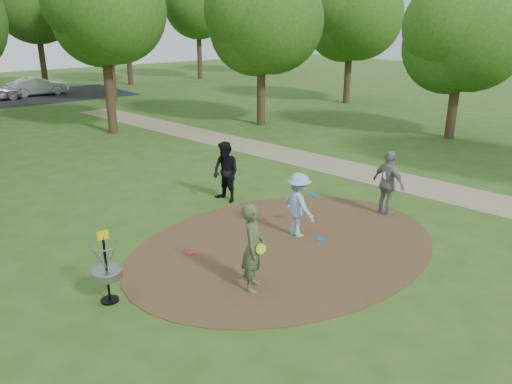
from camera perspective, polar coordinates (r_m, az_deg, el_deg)
ground at (r=12.59m, az=3.44°, el=-6.15°), size 100.00×100.00×0.00m
dirt_clearing at (r=12.58m, az=3.44°, el=-6.11°), size 8.40×8.40×0.02m
footpath at (r=18.38m, az=14.41°, el=1.61°), size 7.55×39.89×0.01m
parking_lot at (r=39.95m, az=-24.70°, el=9.81°), size 14.00×8.00×0.01m
player_observer_with_disc at (r=10.28m, az=-0.35°, el=-6.37°), size 0.82×0.80×1.89m
player_throwing_with_disc at (r=12.86m, az=4.87°, el=-1.49°), size 1.05×1.14×1.70m
player_walking_with_disc at (r=15.28m, az=-3.47°, el=2.28°), size 0.82×1.00×1.88m
player_waiting_with_disc at (r=14.66m, az=14.88°, el=0.96°), size 0.59×1.16×1.90m
disc_ground_blue at (r=12.95m, az=7.40°, el=-5.38°), size 0.22×0.22×0.02m
disc_ground_red at (r=12.24m, az=-7.57°, el=-6.90°), size 0.22×0.22×0.02m
car_right at (r=40.50m, az=-23.65°, el=11.00°), size 4.03×1.44×1.32m
disc_golf_basket at (r=10.29m, az=-16.80°, el=-7.67°), size 0.63×0.63×1.54m
tree_ring at (r=21.68m, az=-10.18°, el=18.65°), size 36.86×45.58×9.44m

